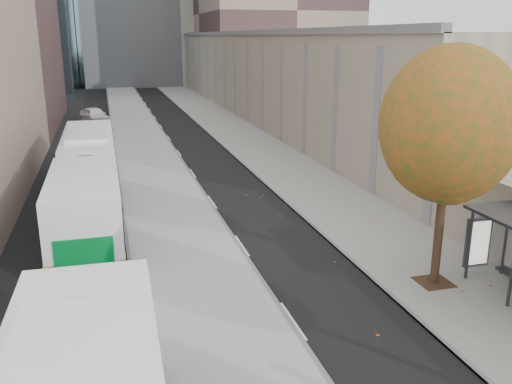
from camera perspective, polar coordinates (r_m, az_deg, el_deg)
name	(u,v)px	position (r m, az deg, el deg)	size (l,w,h in m)	color
bus_platform	(147,157)	(36.97, -11.36, 3.64)	(4.25, 150.00, 0.15)	#A2A2A2
sidewalk	(262,151)	(38.36, 0.66, 4.35)	(4.75, 150.00, 0.08)	gray
building_tan	(285,68)	(68.75, 3.10, 12.85)	(18.00, 92.00, 8.00)	gray
tree_c	(449,125)	(17.43, 19.68, 6.63)	(4.20, 4.20, 7.28)	black
bus_far	(88,175)	(26.44, -17.24, 1.68)	(2.58, 17.45, 2.91)	white
distant_car	(95,115)	(53.10, -16.62, 7.73)	(1.75, 4.34, 1.48)	white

